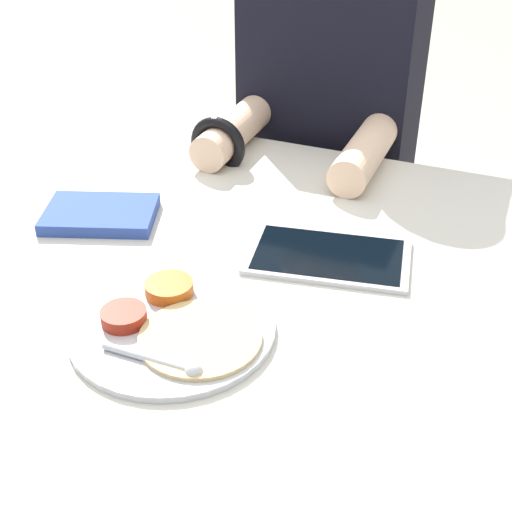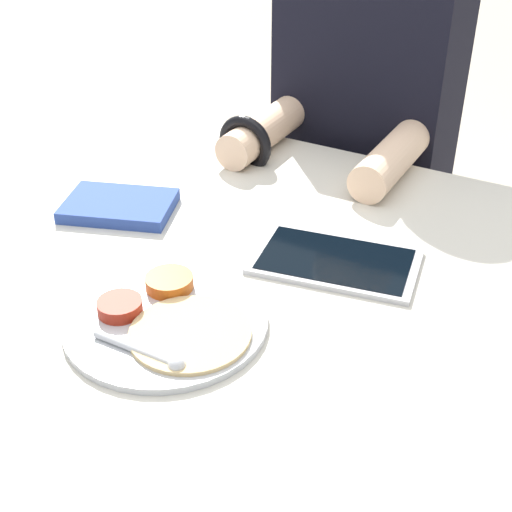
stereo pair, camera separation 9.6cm
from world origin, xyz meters
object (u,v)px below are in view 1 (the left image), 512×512
at_px(thali_tray, 173,326).
at_px(red_notebook, 100,215).
at_px(person_diner, 325,183).
at_px(tablet_device, 328,256).

xyz_separation_m(thali_tray, red_notebook, (-0.25, 0.21, 0.00)).
bearing_deg(person_diner, red_notebook, -111.47).
bearing_deg(tablet_device, red_notebook, -175.79).
xyz_separation_m(tablet_device, person_diner, (-0.16, 0.52, -0.15)).
bearing_deg(red_notebook, thali_tray, -40.85).
bearing_deg(thali_tray, red_notebook, 139.15).
bearing_deg(thali_tray, person_diner, 92.29).
bearing_deg(person_diner, tablet_device, -72.58).
xyz_separation_m(red_notebook, tablet_device, (0.38, 0.03, -0.00)).
distance_m(red_notebook, tablet_device, 0.38).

